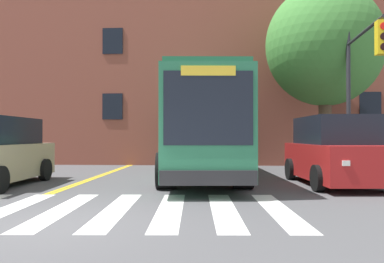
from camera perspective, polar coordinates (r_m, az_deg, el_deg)
name	(u,v)px	position (r m, az deg, el deg)	size (l,w,h in m)	color
ground_plane	(45,225)	(7.28, -21.54, -13.11)	(120.00, 120.00, 0.00)	#4C4C4F
crosswalk	(62,210)	(8.58, -19.21, -11.18)	(9.91, 4.51, 0.01)	white
lane_line_yellow_inner	(136,163)	(22.32, -8.52, -4.70)	(0.12, 36.00, 0.01)	gold
lane_line_yellow_outer	(139,163)	(22.29, -8.11, -4.71)	(0.12, 36.00, 0.01)	gold
city_bus	(201,128)	(14.57, 1.31, 0.60)	(3.38, 11.30, 3.55)	#28704C
car_red_far_lane	(334,152)	(12.88, 20.88, -2.98)	(2.50, 4.84, 2.20)	#AD1E1E
car_navy_behind_bus	(212,144)	(24.38, 3.02, -1.88)	(2.28, 4.87, 2.23)	navy
traffic_light_near_corner	(361,74)	(14.23, 24.32, 8.05)	(0.46, 3.55, 5.63)	#28282D
street_tree_curbside_large	(325,47)	(18.23, 19.58, 12.10)	(7.53, 7.52, 8.31)	brown
building_facade	(128,61)	(24.58, -9.75, 10.51)	(33.96, 7.36, 12.66)	brown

